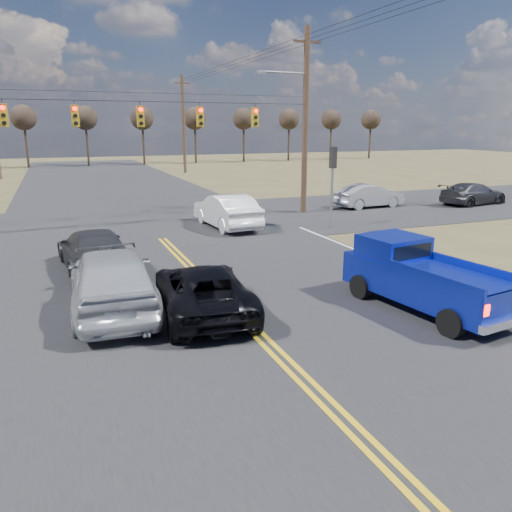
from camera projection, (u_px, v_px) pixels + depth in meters
name	position (u px, v px, depth m)	size (l,w,h in m)	color
ground	(312.00, 390.00, 9.40)	(160.00, 160.00, 0.00)	brown
road_main	(184.00, 261.00, 18.38)	(14.00, 120.00, 0.02)	#28282B
road_cross	(146.00, 223.00, 25.57)	(120.00, 12.00, 0.02)	#28282B
signal_gantry	(152.00, 121.00, 24.29)	(19.60, 4.83, 10.00)	#473323
utility_poles	(144.00, 118.00, 23.36)	(19.60, 58.32, 10.00)	#473323
treeline	(118.00, 113.00, 32.19)	(87.00, 117.80, 7.40)	#33261C
pickup_truck	(421.00, 277.00, 13.41)	(2.45, 5.05, 1.82)	black
silver_suv	(112.00, 279.00, 13.20)	(2.14, 5.32, 1.81)	#B2B4BB
black_suv	(203.00, 290.00, 13.09)	(2.19, 4.75, 1.32)	black
white_car_queue	(226.00, 211.00, 24.38)	(1.75, 5.01, 1.65)	white
dgrey_car_queue	(94.00, 250.00, 17.08)	(2.02, 4.96, 1.44)	#323237
cross_car_east_near	(369.00, 196.00, 30.47)	(4.34, 1.51, 1.43)	#999BA0
cross_car_east_far	(473.00, 194.00, 31.67)	(4.75, 1.93, 1.38)	#2D2C31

